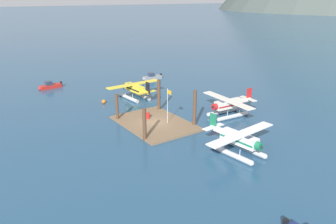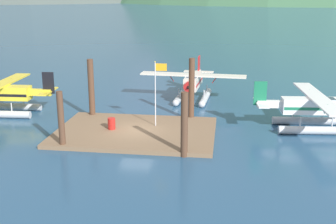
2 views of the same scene
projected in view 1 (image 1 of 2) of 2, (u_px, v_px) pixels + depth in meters
The scene contains 14 objects.
ground_plane at pixel (155, 124), 47.76m from camera, with size 1200.00×1200.00×0.00m, color navy.
dock_platform at pixel (155, 123), 47.71m from camera, with size 12.10×8.53×0.30m, color brown.
piling_near_left at pixel (117, 107), 48.50m from camera, with size 0.43×0.43×4.07m, color #4C3323.
piling_near_right at pixel (145, 125), 41.58m from camera, with size 0.48×0.48×4.38m, color #4C3323.
piling_far_left at pixel (159, 96), 52.49m from camera, with size 0.50×0.50×5.10m, color #4C3323.
piling_far_right at pixel (195, 109), 46.08m from camera, with size 0.49×0.49×5.30m, color #4C3323.
flagpole at pixel (168, 102), 46.14m from camera, with size 0.95×0.10×5.15m.
fuel_drum at pixel (148, 116), 48.98m from camera, with size 0.62×0.62×0.88m.
mooring_buoy at pixel (104, 102), 56.77m from camera, with size 0.69×0.69×0.69m, color orange.
seaplane_cream_bow_right at pixel (228, 106), 50.51m from camera, with size 10.47×7.97×3.84m.
seaplane_white_stbd_fwd at pixel (239, 141), 38.29m from camera, with size 7.96×10.48×3.84m.
seaplane_yellow_port_fwd at pixel (135, 90), 59.18m from camera, with size 7.98×10.46×3.84m.
boat_red_open_sw at pixel (50, 86), 66.07m from camera, with size 2.03×4.87×1.50m.
boat_grey_open_west at pixel (152, 77), 73.23m from camera, with size 1.56×4.89×1.50m.
Camera 1 is at (37.62, -23.74, 17.56)m, focal length 35.28 mm.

